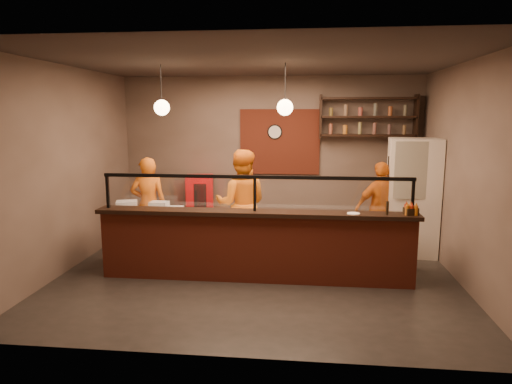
# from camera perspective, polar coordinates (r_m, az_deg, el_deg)

# --- Properties ---
(floor) EXTENTS (6.00, 6.00, 0.00)m
(floor) POSITION_cam_1_polar(r_m,az_deg,el_deg) (7.22, 0.12, -10.14)
(floor) COLOR black
(floor) RESTS_ON ground
(ceiling) EXTENTS (6.00, 6.00, 0.00)m
(ceiling) POSITION_cam_1_polar(r_m,az_deg,el_deg) (6.83, 0.13, 16.01)
(ceiling) COLOR #382F2B
(ceiling) RESTS_ON wall_back
(wall_back) EXTENTS (6.00, 0.00, 6.00)m
(wall_back) POSITION_cam_1_polar(r_m,az_deg,el_deg) (9.32, 1.75, 4.45)
(wall_back) COLOR #6B584E
(wall_back) RESTS_ON floor
(wall_left) EXTENTS (0.00, 5.00, 5.00)m
(wall_left) POSITION_cam_1_polar(r_m,az_deg,el_deg) (7.75, -22.53, 2.66)
(wall_left) COLOR #6B584E
(wall_left) RESTS_ON floor
(wall_right) EXTENTS (0.00, 5.00, 5.00)m
(wall_right) POSITION_cam_1_polar(r_m,az_deg,el_deg) (7.18, 24.70, 2.01)
(wall_right) COLOR #6B584E
(wall_right) RESTS_ON floor
(wall_front) EXTENTS (6.00, 0.00, 6.00)m
(wall_front) POSITION_cam_1_polar(r_m,az_deg,el_deg) (4.39, -3.31, -1.45)
(wall_front) COLOR #6B584E
(wall_front) RESTS_ON floor
(brick_patch) EXTENTS (1.60, 0.04, 1.30)m
(brick_patch) POSITION_cam_1_polar(r_m,az_deg,el_deg) (9.25, 2.99, 6.27)
(brick_patch) COLOR maroon
(brick_patch) RESTS_ON wall_back
(service_counter) EXTENTS (4.60, 0.25, 1.00)m
(service_counter) POSITION_cam_1_polar(r_m,az_deg,el_deg) (6.78, -0.15, -7.02)
(service_counter) COLOR maroon
(service_counter) RESTS_ON floor
(counter_ledge) EXTENTS (4.70, 0.37, 0.06)m
(counter_ledge) POSITION_cam_1_polar(r_m,az_deg,el_deg) (6.64, -0.15, -2.64)
(counter_ledge) COLOR black
(counter_ledge) RESTS_ON service_counter
(worktop_cabinet) EXTENTS (4.60, 0.75, 0.85)m
(worktop_cabinet) POSITION_cam_1_polar(r_m,az_deg,el_deg) (7.27, 0.29, -6.46)
(worktop_cabinet) COLOR gray
(worktop_cabinet) RESTS_ON floor
(worktop) EXTENTS (4.60, 0.75, 0.05)m
(worktop) POSITION_cam_1_polar(r_m,az_deg,el_deg) (7.16, 0.29, -3.00)
(worktop) COLOR beige
(worktop) RESTS_ON worktop_cabinet
(sneeze_guard) EXTENTS (4.50, 0.05, 0.52)m
(sneeze_guard) POSITION_cam_1_polar(r_m,az_deg,el_deg) (6.58, -0.15, 0.26)
(sneeze_guard) COLOR white
(sneeze_guard) RESTS_ON counter_ledge
(wall_shelving) EXTENTS (1.84, 0.28, 0.85)m
(wall_shelving) POSITION_cam_1_polar(r_m,az_deg,el_deg) (9.15, 13.79, 9.11)
(wall_shelving) COLOR black
(wall_shelving) RESTS_ON wall_back
(wall_clock) EXTENTS (0.30, 0.04, 0.30)m
(wall_clock) POSITION_cam_1_polar(r_m,az_deg,el_deg) (9.24, 2.37, 7.51)
(wall_clock) COLOR black
(wall_clock) RESTS_ON wall_back
(pendant_left) EXTENTS (0.24, 0.24, 0.77)m
(pendant_left) POSITION_cam_1_polar(r_m,az_deg,el_deg) (7.30, -11.69, 10.31)
(pendant_left) COLOR black
(pendant_left) RESTS_ON ceiling
(pendant_right) EXTENTS (0.24, 0.24, 0.77)m
(pendant_right) POSITION_cam_1_polar(r_m,az_deg,el_deg) (6.96, 3.64, 10.52)
(pendant_right) COLOR black
(pendant_right) RESTS_ON ceiling
(cook_left) EXTENTS (0.70, 0.54, 1.71)m
(cook_left) POSITION_cam_1_polar(r_m,az_deg,el_deg) (8.36, -13.28, -1.57)
(cook_left) COLOR orange
(cook_left) RESTS_ON floor
(cook_mid) EXTENTS (0.95, 0.76, 1.87)m
(cook_mid) POSITION_cam_1_polar(r_m,az_deg,el_deg) (7.79, -1.84, -1.53)
(cook_mid) COLOR orange
(cook_mid) RESTS_ON floor
(cook_right) EXTENTS (1.04, 0.66, 1.64)m
(cook_right) POSITION_cam_1_polar(r_m,az_deg,el_deg) (8.24, 15.38, -2.05)
(cook_right) COLOR #CC6013
(cook_right) RESTS_ON floor
(fridge) EXTENTS (0.93, 0.88, 2.04)m
(fridge) POSITION_cam_1_polar(r_m,az_deg,el_deg) (8.46, 18.94, -0.55)
(fridge) COLOR beige
(fridge) RESTS_ON floor
(red_cooler) EXTENTS (0.61, 0.57, 1.24)m
(red_cooler) POSITION_cam_1_polar(r_m,az_deg,el_deg) (9.33, -7.00, -1.69)
(red_cooler) COLOR red
(red_cooler) RESTS_ON floor
(pizza_dough) EXTENTS (0.47, 0.47, 0.01)m
(pizza_dough) POSITION_cam_1_polar(r_m,az_deg,el_deg) (7.12, -3.69, -2.85)
(pizza_dough) COLOR beige
(pizza_dough) RESTS_ON worktop
(prep_tub_a) EXTENTS (0.39, 0.35, 0.16)m
(prep_tub_a) POSITION_cam_1_polar(r_m,az_deg,el_deg) (7.69, -15.84, -1.68)
(prep_tub_a) COLOR silver
(prep_tub_a) RESTS_ON worktop
(prep_tub_b) EXTENTS (0.29, 0.24, 0.14)m
(prep_tub_b) POSITION_cam_1_polar(r_m,az_deg,el_deg) (7.61, -12.01, -1.72)
(prep_tub_b) COLOR silver
(prep_tub_b) RESTS_ON worktop
(prep_tub_c) EXTENTS (0.31, 0.26, 0.15)m
(prep_tub_c) POSITION_cam_1_polar(r_m,az_deg,el_deg) (7.13, -10.27, -2.41)
(prep_tub_c) COLOR silver
(prep_tub_c) RESTS_ON worktop
(rolling_pin) EXTENTS (0.33, 0.24, 0.06)m
(rolling_pin) POSITION_cam_1_polar(r_m,az_deg,el_deg) (7.31, -4.18, -2.32)
(rolling_pin) COLOR yellow
(rolling_pin) RESTS_ON worktop
(condiment_caddy) EXTENTS (0.21, 0.18, 0.10)m
(condiment_caddy) POSITION_cam_1_polar(r_m,az_deg,el_deg) (6.74, 18.79, -2.30)
(condiment_caddy) COLOR black
(condiment_caddy) RESTS_ON counter_ledge
(pepper_mill) EXTENTS (0.04, 0.04, 0.19)m
(pepper_mill) POSITION_cam_1_polar(r_m,az_deg,el_deg) (6.64, 16.09, -1.94)
(pepper_mill) COLOR black
(pepper_mill) RESTS_ON counter_ledge
(small_plate) EXTENTS (0.20, 0.20, 0.01)m
(small_plate) POSITION_cam_1_polar(r_m,az_deg,el_deg) (6.58, 12.09, -2.65)
(small_plate) COLOR white
(small_plate) RESTS_ON counter_ledge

